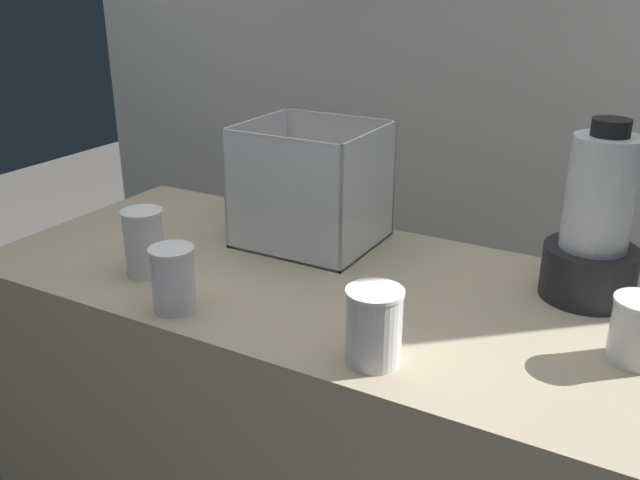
# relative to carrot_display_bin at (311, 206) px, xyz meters

# --- Properties ---
(counter) EXTENTS (1.40, 0.64, 0.90)m
(counter) POSITION_rel_carrot_display_bin_xyz_m (0.11, -0.16, -0.53)
(counter) COLOR tan
(counter) RESTS_ON ground_plane
(back_wall_unit) EXTENTS (2.60, 0.24, 2.50)m
(back_wall_unit) POSITION_rel_carrot_display_bin_xyz_m (0.11, 0.61, 0.28)
(back_wall_unit) COLOR silver
(back_wall_unit) RESTS_ON ground_plane
(carrot_display_bin) EXTENTS (0.29, 0.26, 0.27)m
(carrot_display_bin) POSITION_rel_carrot_display_bin_xyz_m (0.00, 0.00, 0.00)
(carrot_display_bin) COLOR white
(carrot_display_bin) RESTS_ON counter
(blender_pitcher) EXTENTS (0.17, 0.17, 0.34)m
(blender_pitcher) POSITION_rel_carrot_display_bin_xyz_m (0.59, 0.01, 0.05)
(blender_pitcher) COLOR black
(blender_pitcher) RESTS_ON counter
(juice_cup_carrot_far_left) EXTENTS (0.08, 0.08, 0.14)m
(juice_cup_carrot_far_left) POSITION_rel_carrot_display_bin_xyz_m (-0.20, -0.32, -0.02)
(juice_cup_carrot_far_left) COLOR white
(juice_cup_carrot_far_left) RESTS_ON counter
(juice_cup_pomegranate_left) EXTENTS (0.08, 0.08, 0.12)m
(juice_cup_pomegranate_left) POSITION_rel_carrot_display_bin_xyz_m (-0.05, -0.41, -0.03)
(juice_cup_pomegranate_left) COLOR white
(juice_cup_pomegranate_left) RESTS_ON counter
(juice_cup_pomegranate_middle) EXTENTS (0.09, 0.09, 0.12)m
(juice_cup_pomegranate_middle) POSITION_rel_carrot_display_bin_xyz_m (0.34, -0.39, -0.03)
(juice_cup_pomegranate_middle) COLOR white
(juice_cup_pomegranate_middle) RESTS_ON counter
(juice_cup_pomegranate_right) EXTENTS (0.09, 0.09, 0.11)m
(juice_cup_pomegranate_right) POSITION_rel_carrot_display_bin_xyz_m (0.70, -0.19, -0.04)
(juice_cup_pomegranate_right) COLOR white
(juice_cup_pomegranate_right) RESTS_ON counter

